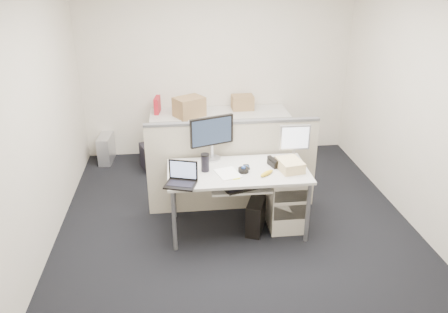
{
  "coord_description": "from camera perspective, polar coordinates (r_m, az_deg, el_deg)",
  "views": [
    {
      "loc": [
        -0.62,
        -4.15,
        2.77
      ],
      "look_at": [
        -0.13,
        0.15,
        0.83
      ],
      "focal_mm": 35.0,
      "sensor_mm": 36.0,
      "label": 1
    }
  ],
  "objects": [
    {
      "name": "pc_tower_desk",
      "position": [
        4.91,
        4.18,
        -7.64
      ],
      "size": [
        0.29,
        0.43,
        0.37
      ],
      "primitive_type": "cube",
      "rotation": [
        0.0,
        0.0,
        -0.36
      ],
      "color": "black",
      "rests_on": "floor"
    },
    {
      "name": "monitor_main",
      "position": [
        4.82,
        -1.59,
        2.4
      ],
      "size": [
        0.54,
        0.35,
        0.5
      ],
      "primitive_type": "cube",
      "rotation": [
        0.0,
        0.0,
        0.33
      ],
      "color": "black",
      "rests_on": "desk"
    },
    {
      "name": "monitor_small",
      "position": [
        4.87,
        9.18,
        1.71
      ],
      "size": [
        0.34,
        0.17,
        0.41
      ],
      "primitive_type": "cube",
      "rotation": [
        0.0,
        0.0,
        -0.02
      ],
      "color": "#B7B7BC",
      "rests_on": "desk"
    },
    {
      "name": "sticky_pad",
      "position": [
        4.49,
        1.55,
        -2.76
      ],
      "size": [
        0.08,
        0.08,
        0.01
      ],
      "primitive_type": "cube",
      "rotation": [
        0.0,
        0.0,
        0.17
      ],
      "color": "#F5FA32",
      "rests_on": "desk"
    },
    {
      "name": "keyboard_tray",
      "position": [
        4.55,
        2.15,
        -4.02
      ],
      "size": [
        0.62,
        0.32,
        0.02
      ],
      "primitive_type": "cube",
      "color": "silver",
      "rests_on": "desk"
    },
    {
      "name": "pc_tower_spare_silver",
      "position": [
        6.77,
        -15.13,
        1.02
      ],
      "size": [
        0.21,
        0.45,
        0.41
      ],
      "primitive_type": "cube",
      "rotation": [
        0.0,
        0.0,
        -0.09
      ],
      "color": "#B7B7BC",
      "rests_on": "floor"
    },
    {
      "name": "laptop",
      "position": [
        4.32,
        -5.75,
        -2.47
      ],
      "size": [
        0.35,
        0.3,
        0.22
      ],
      "primitive_type": "cube",
      "rotation": [
        0.0,
        0.0,
        -0.31
      ],
      "color": "black",
      "rests_on": "desk"
    },
    {
      "name": "trackball",
      "position": [
        4.61,
        2.56,
        -1.78
      ],
      "size": [
        0.13,
        0.13,
        0.04
      ],
      "primitive_type": "cylinder",
      "rotation": [
        0.0,
        0.0,
        -0.1
      ],
      "color": "black",
      "rests_on": "desk"
    },
    {
      "name": "banana",
      "position": [
        4.57,
        5.6,
        -2.18
      ],
      "size": [
        0.19,
        0.16,
        0.04
      ],
      "primitive_type": "ellipsoid",
      "rotation": [
        0.0,
        0.0,
        0.69
      ],
      "color": "yellow",
      "rests_on": "desk"
    },
    {
      "name": "floor",
      "position": [
        5.03,
        1.74,
        -9.35
      ],
      "size": [
        4.0,
        4.5,
        0.01
      ],
      "primitive_type": "cube",
      "color": "black",
      "rests_on": "ground"
    },
    {
      "name": "desk_phone",
      "position": [
        4.8,
        7.14,
        -0.75
      ],
      "size": [
        0.24,
        0.22,
        0.06
      ],
      "primitive_type": "cube",
      "rotation": [
        0.0,
        0.0,
        0.31
      ],
      "color": "black",
      "rests_on": "desk"
    },
    {
      "name": "desk",
      "position": [
        4.69,
        1.84,
        -2.51
      ],
      "size": [
        1.5,
        0.75,
        0.73
      ],
      "color": "silver",
      "rests_on": "floor"
    },
    {
      "name": "pc_tower_spare_dark",
      "position": [
        6.34,
        -9.78,
        -0.25
      ],
      "size": [
        0.29,
        0.43,
        0.37
      ],
      "primitive_type": "cube",
      "rotation": [
        0.0,
        0.0,
        0.35
      ],
      "color": "black",
      "rests_on": "floor"
    },
    {
      "name": "cellphone",
      "position": [
        4.72,
        2.97,
        -1.38
      ],
      "size": [
        0.06,
        0.11,
        0.02
      ],
      "primitive_type": "cube",
      "rotation": [
        0.0,
        0.0,
        -0.03
      ],
      "color": "black",
      "rests_on": "desk"
    },
    {
      "name": "wall_back",
      "position": [
        6.58,
        -0.92,
        11.71
      ],
      "size": [
        4.0,
        0.02,
        2.7
      ],
      "primitive_type": "cube",
      "color": "beige",
      "rests_on": "ground"
    },
    {
      "name": "paper_stack",
      "position": [
        4.57,
        0.5,
        -2.24
      ],
      "size": [
        0.29,
        0.33,
        0.01
      ],
      "primitive_type": "cube",
      "rotation": [
        0.0,
        0.0,
        0.29
      ],
      "color": "white",
      "rests_on": "desk"
    },
    {
      "name": "cubicle_partition",
      "position": [
        5.14,
        1.12,
        -1.44
      ],
      "size": [
        2.0,
        0.06,
        1.1
      ],
      "primitive_type": "cube",
      "color": "#AA9E8C",
      "rests_on": "floor"
    },
    {
      "name": "back_counter",
      "position": [
        6.57,
        -0.59,
        2.64
      ],
      "size": [
        2.0,
        0.6,
        0.72
      ],
      "primitive_type": "cube",
      "color": "silver",
      "rests_on": "floor"
    },
    {
      "name": "drawer_pedestal",
      "position": [
        5.0,
        7.99,
        -5.39
      ],
      "size": [
        0.4,
        0.55,
        0.65
      ],
      "primitive_type": "cube",
      "color": "silver",
      "rests_on": "floor"
    },
    {
      "name": "red_binder",
      "position": [
        6.47,
        -8.7,
        6.6
      ],
      "size": [
        0.09,
        0.28,
        0.25
      ],
      "primitive_type": "cube",
      "rotation": [
        0.0,
        0.0,
        -0.12
      ],
      "color": "maroon",
      "rests_on": "back_counter"
    },
    {
      "name": "cardboard_box_right",
      "position": [
        6.56,
        2.43,
        7.0
      ],
      "size": [
        0.32,
        0.25,
        0.23
      ],
      "primitive_type": "cube",
      "rotation": [
        0.0,
        0.0,
        0.02
      ],
      "color": "olive",
      "rests_on": "back_counter"
    },
    {
      "name": "cardboard_box_left",
      "position": [
        6.25,
        -4.56,
        6.4
      ],
      "size": [
        0.49,
        0.46,
        0.3
      ],
      "primitive_type": "cube",
      "rotation": [
        0.0,
        0.0,
        0.53
      ],
      "color": "olive",
      "rests_on": "back_counter"
    },
    {
      "name": "travel_mug",
      "position": [
        4.61,
        -2.48,
        -0.87
      ],
      "size": [
        0.1,
        0.1,
        0.18
      ],
      "primitive_type": "cylinder",
      "rotation": [
        0.0,
        0.0,
        0.12
      ],
      "color": "black",
      "rests_on": "desk"
    },
    {
      "name": "wall_front",
      "position": [
        2.45,
        9.71,
        -11.67
      ],
      "size": [
        4.0,
        0.02,
        2.7
      ],
      "primitive_type": "cube",
      "color": "beige",
      "rests_on": "ground"
    },
    {
      "name": "wall_left",
      "position": [
        4.59,
        -23.64,
        4.09
      ],
      "size": [
        0.02,
        4.5,
        2.7
      ],
      "primitive_type": "cube",
      "color": "beige",
      "rests_on": "ground"
    },
    {
      "name": "manila_folders",
      "position": [
        4.7,
        8.6,
        -1.1
      ],
      "size": [
        0.28,
        0.33,
        0.11
      ],
      "primitive_type": "cube",
      "rotation": [
        0.0,
        0.0,
        0.18
      ],
      "color": "#DFCD85",
      "rests_on": "desk"
    },
    {
      "name": "wall_right",
      "position": [
        5.11,
        24.88,
        5.76
      ],
      "size": [
        0.02,
        4.5,
        2.7
      ],
      "primitive_type": "cube",
      "color": "beige",
      "rests_on": "ground"
    },
    {
      "name": "keyboard",
      "position": [
        4.51,
        2.86,
        -3.96
      ],
      "size": [
        0.48,
        0.3,
        0.03
      ],
      "primitive_type": "cube",
      "rotation": [
        0.0,
        0.0,
        0.33
      ],
      "color": "black",
      "rests_on": "keyboard_tray"
    }
  ]
}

